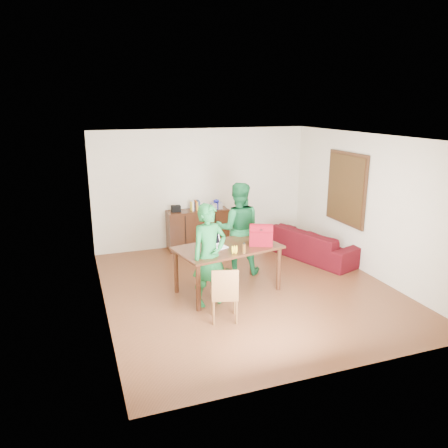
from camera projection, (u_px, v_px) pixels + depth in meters
name	position (u px, v px, depth m)	size (l,w,h in m)	color
room	(246.00, 217.00, 7.70)	(5.20, 5.70, 2.90)	#432110
table	(228.00, 253.00, 7.62)	(1.94, 1.33, 0.83)	black
chair	(224.00, 305.00, 6.70)	(0.49, 0.47, 0.88)	brown
person_near	(209.00, 255.00, 7.10)	(0.62, 0.41, 1.71)	#135724
person_far	(238.00, 228.00, 8.44)	(0.88, 0.68, 1.80)	#13592B
laptop	(216.00, 245.00, 7.50)	(0.41, 0.33, 0.25)	white
bananas	(235.00, 252.00, 7.23)	(0.14, 0.09, 0.05)	gold
bottle	(244.00, 248.00, 7.24)	(0.06, 0.06, 0.18)	#523212
red_bag	(261.00, 237.00, 7.64)	(0.41, 0.23, 0.30)	maroon
sofa	(312.00, 243.00, 9.43)	(2.16, 0.85, 0.63)	#3D070F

